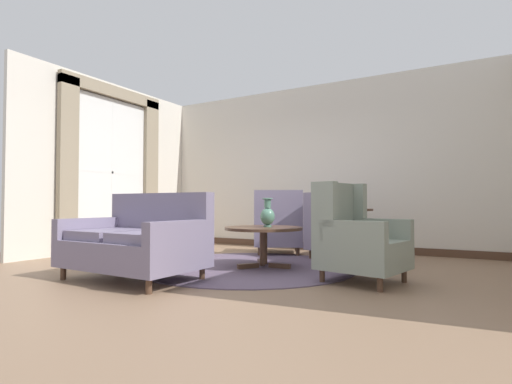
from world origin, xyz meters
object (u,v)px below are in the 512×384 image
(armchair_near_sideboard, at_px, (279,227))
(armchair_far_left, at_px, (338,231))
(coffee_table, at_px, (263,233))
(settee, at_px, (137,243))
(armchair_beside_settee, at_px, (356,239))
(side_table, at_px, (352,230))
(porcelain_vase, at_px, (267,215))

(armchair_near_sideboard, height_order, armchair_far_left, armchair_near_sideboard)
(coffee_table, relative_size, settee, 0.65)
(armchair_near_sideboard, height_order, armchair_beside_settee, armchair_beside_settee)
(armchair_beside_settee, distance_m, side_table, 1.35)
(coffee_table, relative_size, armchair_beside_settee, 0.95)
(armchair_near_sideboard, bearing_deg, settee, 56.38)
(settee, height_order, armchair_beside_settee, armchair_beside_settee)
(settee, xyz_separation_m, side_table, (1.70, 2.31, 0.06))
(porcelain_vase, height_order, armchair_beside_settee, armchair_beside_settee)
(settee, bearing_deg, coffee_table, 59.88)
(coffee_table, relative_size, side_table, 1.33)
(settee, relative_size, armchair_near_sideboard, 1.42)
(settee, height_order, armchair_far_left, armchair_far_left)
(coffee_table, height_order, armchair_beside_settee, armchair_beside_settee)
(settee, bearing_deg, side_table, 55.62)
(porcelain_vase, bearing_deg, armchair_far_left, 62.45)
(armchair_far_left, relative_size, armchair_beside_settee, 1.07)
(armchair_far_left, relative_size, side_table, 1.49)
(porcelain_vase, relative_size, armchair_beside_settee, 0.36)
(armchair_near_sideboard, distance_m, armchair_far_left, 1.08)
(settee, relative_size, armchair_beside_settee, 1.46)
(coffee_table, xyz_separation_m, armchair_near_sideboard, (-0.44, 1.34, -0.00))
(armchair_far_left, bearing_deg, side_table, 171.94)
(coffee_table, relative_size, porcelain_vase, 2.68)
(settee, distance_m, side_table, 2.87)
(porcelain_vase, relative_size, armchair_far_left, 0.33)
(armchair_beside_settee, bearing_deg, armchair_near_sideboard, 58.18)
(coffee_table, distance_m, armchair_far_left, 1.30)
(porcelain_vase, relative_size, settee, 0.24)
(porcelain_vase, distance_m, armchair_near_sideboard, 1.41)
(coffee_table, bearing_deg, armchair_near_sideboard, 108.29)
(armchair_near_sideboard, bearing_deg, porcelain_vase, 85.07)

